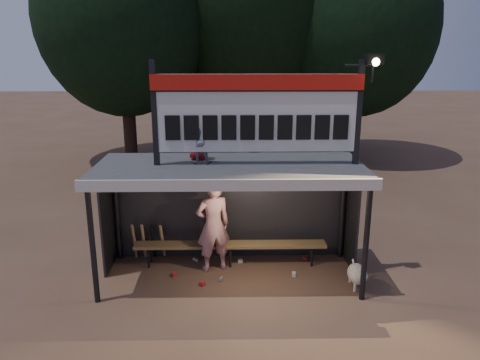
% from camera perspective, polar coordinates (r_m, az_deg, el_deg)
% --- Properties ---
extents(ground, '(80.00, 80.00, 0.00)m').
position_cam_1_polar(ground, '(9.56, -1.18, -11.69)').
color(ground, brown).
rests_on(ground, ground).
extents(player, '(0.82, 0.67, 1.94)m').
position_cam_1_polar(player, '(9.48, -3.29, -5.53)').
color(player, silver).
rests_on(player, ground).
extents(child_a, '(0.46, 0.37, 0.92)m').
position_cam_1_polar(child_a, '(8.73, -5.04, 4.97)').
color(child_a, slate).
rests_on(child_a, dugout_shelter).
extents(child_b, '(0.49, 0.42, 0.85)m').
position_cam_1_polar(child_b, '(9.03, -5.21, 5.13)').
color(child_b, maroon).
rests_on(child_b, dugout_shelter).
extents(dugout_shelter, '(5.10, 2.08, 2.32)m').
position_cam_1_polar(dugout_shelter, '(9.08, -1.24, -0.61)').
color(dugout_shelter, '#3D3D3F').
rests_on(dugout_shelter, ground).
extents(scoreboard_assembly, '(4.10, 0.27, 1.99)m').
position_cam_1_polar(scoreboard_assembly, '(8.54, 2.48, 8.46)').
color(scoreboard_assembly, black).
rests_on(scoreboard_assembly, dugout_shelter).
extents(bench, '(4.00, 0.35, 0.48)m').
position_cam_1_polar(bench, '(9.86, -1.19, -7.98)').
color(bench, olive).
rests_on(bench, ground).
extents(tree_left, '(6.46, 6.46, 9.27)m').
position_cam_1_polar(tree_left, '(18.93, -14.14, 18.83)').
color(tree_left, '#301E15').
rests_on(tree_left, ground).
extents(tree_mid, '(7.22, 7.22, 10.36)m').
position_cam_1_polar(tree_mid, '(20.06, 1.83, 20.96)').
color(tree_mid, black).
rests_on(tree_mid, ground).
extents(tree_right, '(6.08, 6.08, 8.72)m').
position_cam_1_polar(tree_right, '(19.61, 14.30, 17.75)').
color(tree_right, black).
rests_on(tree_right, ground).
extents(dog, '(0.36, 0.81, 0.49)m').
position_cam_1_polar(dog, '(9.31, 14.17, -11.10)').
color(dog, white).
rests_on(dog, ground).
extents(bats, '(0.69, 0.35, 0.84)m').
position_cam_1_polar(bats, '(10.27, -11.10, -7.31)').
color(bats, '#936945').
rests_on(bats, ground).
extents(litter, '(2.84, 1.19, 0.08)m').
position_cam_1_polar(litter, '(9.74, -0.80, -10.89)').
color(litter, red).
rests_on(litter, ground).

